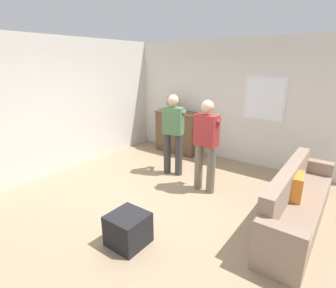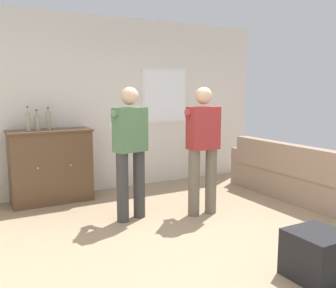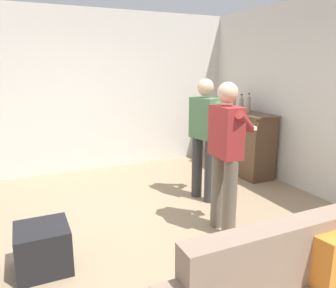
# 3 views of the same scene
# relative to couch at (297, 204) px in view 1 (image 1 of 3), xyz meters

# --- Properties ---
(ground) EXTENTS (10.40, 10.40, 0.00)m
(ground) POSITION_rel_couch_xyz_m (-1.96, -0.63, -0.33)
(ground) COLOR #9E8466
(wall_back_with_window) EXTENTS (5.20, 0.15, 2.80)m
(wall_back_with_window) POSITION_rel_couch_xyz_m (-1.94, 2.02, 1.08)
(wall_back_with_window) COLOR silver
(wall_back_with_window) RESTS_ON ground
(wall_side_left) EXTENTS (0.12, 5.20, 2.80)m
(wall_side_left) POSITION_rel_couch_xyz_m (-4.62, -0.63, 1.07)
(wall_side_left) COLOR silver
(wall_side_left) RESTS_ON ground
(couch) EXTENTS (0.57, 2.55, 0.86)m
(couch) POSITION_rel_couch_xyz_m (0.00, 0.00, 0.00)
(couch) COLOR gray
(couch) RESTS_ON ground
(sideboard_cabinet) EXTENTS (1.17, 0.49, 1.07)m
(sideboard_cabinet) POSITION_rel_couch_xyz_m (-3.23, 1.67, 0.21)
(sideboard_cabinet) COLOR brown
(sideboard_cabinet) RESTS_ON ground
(bottle_wine_green) EXTENTS (0.08, 0.08, 0.29)m
(bottle_wine_green) POSITION_rel_couch_xyz_m (-3.39, 1.69, 0.86)
(bottle_wine_green) COLOR gray
(bottle_wine_green) RESTS_ON sideboard_cabinet
(bottle_liquor_amber) EXTENTS (0.06, 0.06, 0.35)m
(bottle_liquor_amber) POSITION_rel_couch_xyz_m (-3.52, 1.63, 0.88)
(bottle_liquor_amber) COLOR gray
(bottle_liquor_amber) RESTS_ON sideboard_cabinet
(bottle_spirits_clear) EXTENTS (0.07, 0.07, 0.33)m
(bottle_spirits_clear) POSITION_rel_couch_xyz_m (-3.22, 1.72, 0.88)
(bottle_spirits_clear) COLOR gray
(bottle_spirits_clear) RESTS_ON sideboard_cabinet
(ottoman) EXTENTS (0.47, 0.47, 0.42)m
(ottoman) POSITION_rel_couch_xyz_m (-1.67, -1.76, -0.11)
(ottoman) COLOR black
(ottoman) RESTS_ON ground
(person_standing_left) EXTENTS (0.54, 0.51, 1.68)m
(person_standing_left) POSITION_rel_couch_xyz_m (-2.50, 0.43, 0.61)
(person_standing_left) COLOR #383838
(person_standing_left) RESTS_ON ground
(person_standing_right) EXTENTS (0.56, 0.48, 1.68)m
(person_standing_right) POSITION_rel_couch_xyz_m (-1.59, 0.16, 0.61)
(person_standing_right) COLOR #6B6051
(person_standing_right) RESTS_ON ground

